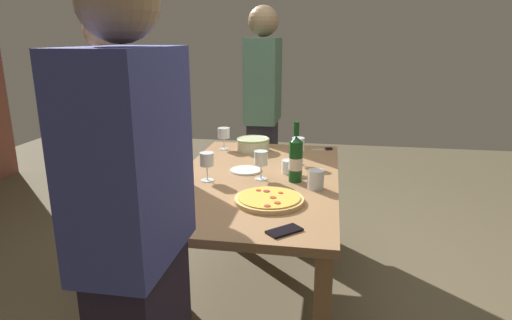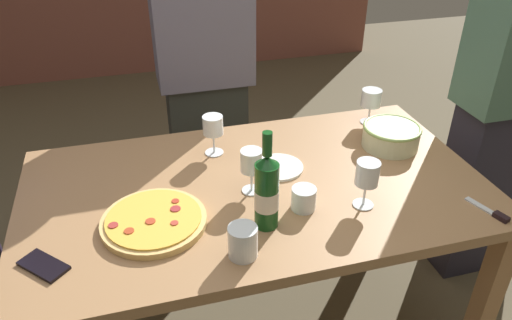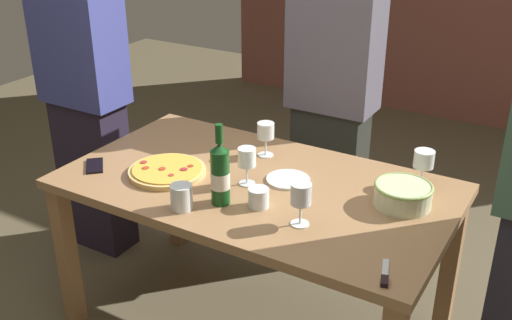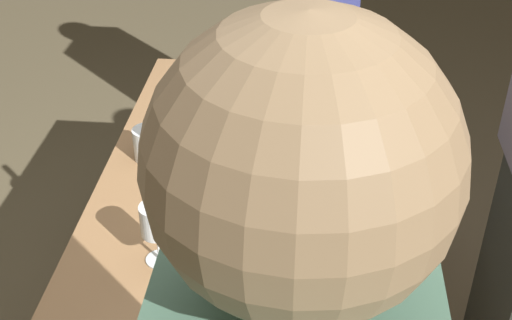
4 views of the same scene
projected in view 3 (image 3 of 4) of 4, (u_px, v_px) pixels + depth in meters
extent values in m
cube|color=#9B7149|center=(256.00, 186.00, 2.52)|extent=(1.60, 0.90, 0.04)
cube|color=#9E6F45|center=(67.00, 257.00, 2.72)|extent=(0.07, 0.07, 0.71)
cube|color=#9E6F45|center=(176.00, 186.00, 3.33)|extent=(0.07, 0.07, 0.71)
cube|color=#9E6F45|center=(450.00, 267.00, 2.65)|extent=(0.07, 0.07, 0.71)
cylinder|color=#DFB66B|center=(167.00, 171.00, 2.58)|extent=(0.33, 0.33, 0.02)
cylinder|color=gold|center=(167.00, 169.00, 2.57)|extent=(0.30, 0.30, 0.01)
cylinder|color=#AE3D1E|center=(146.00, 168.00, 2.57)|extent=(0.03, 0.03, 0.00)
cylinder|color=#B13C20|center=(162.00, 169.00, 2.56)|extent=(0.03, 0.03, 0.00)
cylinder|color=#A2312C|center=(144.00, 162.00, 2.62)|extent=(0.03, 0.03, 0.00)
cylinder|color=#AD331F|center=(191.00, 166.00, 2.59)|extent=(0.02, 0.02, 0.00)
cylinder|color=#AF3B2C|center=(171.00, 175.00, 2.51)|extent=(0.02, 0.02, 0.00)
cylinder|color=maroon|center=(184.00, 169.00, 2.56)|extent=(0.03, 0.03, 0.00)
cylinder|color=beige|center=(403.00, 195.00, 2.32)|extent=(0.22, 0.22, 0.09)
torus|color=#95B660|center=(404.00, 186.00, 2.30)|extent=(0.22, 0.22, 0.01)
cylinder|color=#13471A|center=(220.00, 177.00, 2.31)|extent=(0.07, 0.07, 0.22)
cone|color=#13471A|center=(219.00, 148.00, 2.26)|extent=(0.07, 0.07, 0.03)
cylinder|color=#13471A|center=(219.00, 134.00, 2.23)|extent=(0.03, 0.03, 0.07)
cylinder|color=silver|center=(220.00, 180.00, 2.31)|extent=(0.07, 0.07, 0.07)
cylinder|color=white|center=(300.00, 224.00, 2.21)|extent=(0.07, 0.07, 0.00)
cylinder|color=white|center=(300.00, 214.00, 2.19)|extent=(0.01, 0.01, 0.08)
cylinder|color=white|center=(301.00, 194.00, 2.16)|extent=(0.08, 0.08, 0.08)
cylinder|color=maroon|center=(301.00, 199.00, 2.17)|extent=(0.07, 0.07, 0.04)
cylinder|color=white|center=(266.00, 155.00, 2.75)|extent=(0.07, 0.07, 0.00)
cylinder|color=white|center=(266.00, 146.00, 2.74)|extent=(0.01, 0.01, 0.08)
cylinder|color=white|center=(266.00, 131.00, 2.70)|extent=(0.08, 0.08, 0.07)
cylinder|color=maroon|center=(266.00, 135.00, 2.71)|extent=(0.07, 0.07, 0.03)
cylinder|color=white|center=(421.00, 184.00, 2.49)|extent=(0.07, 0.07, 0.00)
cylinder|color=white|center=(422.00, 175.00, 2.48)|extent=(0.01, 0.01, 0.08)
cylinder|color=white|center=(424.00, 159.00, 2.45)|extent=(0.08, 0.08, 0.07)
cylinder|color=maroon|center=(424.00, 163.00, 2.45)|extent=(0.07, 0.07, 0.04)
cylinder|color=white|center=(247.00, 183.00, 2.50)|extent=(0.07, 0.07, 0.00)
cylinder|color=white|center=(247.00, 174.00, 2.48)|extent=(0.01, 0.01, 0.08)
cylinder|color=white|center=(247.00, 157.00, 2.45)|extent=(0.07, 0.07, 0.08)
cylinder|color=maroon|center=(247.00, 163.00, 2.46)|extent=(0.06, 0.06, 0.03)
cylinder|color=white|center=(181.00, 197.00, 2.29)|extent=(0.09, 0.09, 0.10)
cylinder|color=white|center=(259.00, 198.00, 2.31)|extent=(0.08, 0.08, 0.08)
cylinder|color=white|center=(288.00, 180.00, 2.52)|extent=(0.18, 0.18, 0.01)
cube|color=black|center=(95.00, 166.00, 2.64)|extent=(0.15, 0.15, 0.01)
cube|color=silver|center=(385.00, 269.00, 1.95)|extent=(0.05, 0.11, 0.01)
cube|color=black|center=(385.00, 281.00, 1.89)|extent=(0.04, 0.05, 0.02)
cube|color=#241D2F|center=(95.00, 174.00, 3.31)|extent=(0.37, 0.20, 0.84)
cube|color=#3D4493|center=(78.00, 40.00, 3.00)|extent=(0.44, 0.24, 0.63)
cube|color=#2A2C26|center=(328.00, 178.00, 3.31)|extent=(0.37, 0.20, 0.82)
cube|color=slate|center=(335.00, 49.00, 3.00)|extent=(0.44, 0.24, 0.61)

